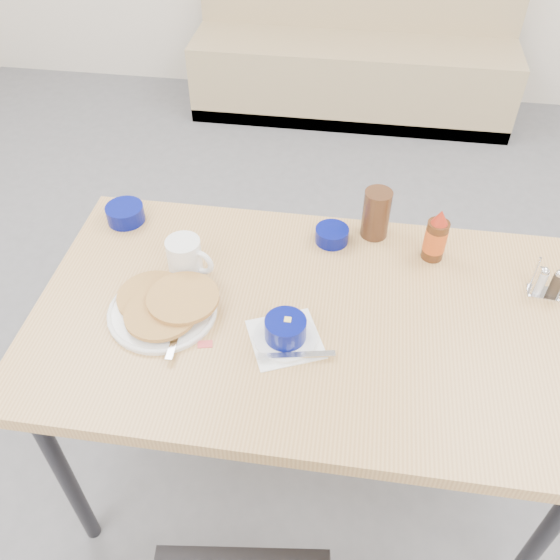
# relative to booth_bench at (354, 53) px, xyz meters

# --- Properties ---
(ground) EXTENTS (6.00, 6.00, 0.00)m
(ground) POSITION_rel_booth_bench_xyz_m (0.00, -2.78, -0.35)
(ground) COLOR slate
(ground) RESTS_ON ground
(booth_bench) EXTENTS (1.90, 0.56, 1.22)m
(booth_bench) POSITION_rel_booth_bench_xyz_m (0.00, 0.00, 0.00)
(booth_bench) COLOR tan
(booth_bench) RESTS_ON ground
(dining_table) EXTENTS (1.40, 0.80, 0.76)m
(dining_table) POSITION_rel_booth_bench_xyz_m (0.00, -2.53, 0.35)
(dining_table) COLOR tan
(dining_table) RESTS_ON ground
(pancake_plate) EXTENTS (0.28, 0.29, 0.05)m
(pancake_plate) POSITION_rel_booth_bench_xyz_m (-0.36, -2.58, 0.43)
(pancake_plate) COLOR white
(pancake_plate) RESTS_ON dining_table
(coffee_mug) EXTENTS (0.13, 0.09, 0.10)m
(coffee_mug) POSITION_rel_booth_bench_xyz_m (-0.34, -2.43, 0.46)
(coffee_mug) COLOR white
(coffee_mug) RESTS_ON dining_table
(grits_setting) EXTENTS (0.23, 0.21, 0.07)m
(grits_setting) POSITION_rel_booth_bench_xyz_m (-0.05, -2.63, 0.44)
(grits_setting) COLOR white
(grits_setting) RESTS_ON dining_table
(creamer_bowl) EXTENTS (0.11, 0.11, 0.05)m
(creamer_bowl) POSITION_rel_booth_bench_xyz_m (-0.58, -2.24, 0.43)
(creamer_bowl) COLOR #040C64
(creamer_bowl) RESTS_ON dining_table
(butter_bowl) EXTENTS (0.09, 0.09, 0.04)m
(butter_bowl) POSITION_rel_booth_bench_xyz_m (0.03, -2.24, 0.43)
(butter_bowl) COLOR #040C64
(butter_bowl) RESTS_ON dining_table
(amber_tumbler) EXTENTS (0.10, 0.10, 0.15)m
(amber_tumbler) POSITION_rel_booth_bench_xyz_m (0.15, -2.19, 0.48)
(amber_tumbler) COLOR #3F2414
(amber_tumbler) RESTS_ON dining_table
(condiment_caddy) EXTENTS (0.09, 0.06, 0.10)m
(condiment_caddy) POSITION_rel_booth_bench_xyz_m (0.59, -2.37, 0.45)
(condiment_caddy) COLOR silver
(condiment_caddy) RESTS_ON dining_table
(syrup_bottle) EXTENTS (0.06, 0.06, 0.16)m
(syrup_bottle) POSITION_rel_booth_bench_xyz_m (0.31, -2.27, 0.48)
(syrup_bottle) COLOR #47230F
(syrup_bottle) RESTS_ON dining_table
(sugar_wrapper) EXTENTS (0.04, 0.03, 0.00)m
(sugar_wrapper) POSITION_rel_booth_bench_xyz_m (-0.24, -2.67, 0.41)
(sugar_wrapper) COLOR #D9484A
(sugar_wrapper) RESTS_ON dining_table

